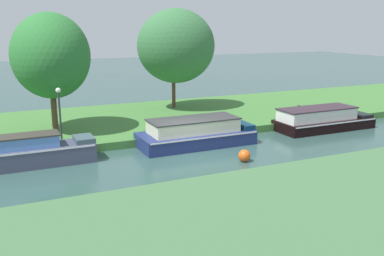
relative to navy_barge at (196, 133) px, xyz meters
name	(u,v)px	position (x,y,z in m)	size (l,w,h in m)	color
ground_plane	(190,153)	(-0.90, -1.20, -0.61)	(120.00, 120.00, 0.00)	#304F4A
riverbank_far	(142,120)	(-0.90, 5.80, -0.41)	(72.00, 10.00, 0.40)	#407735
riverbank_near	(321,231)	(-0.90, -10.20, -0.41)	(72.00, 10.00, 0.40)	#416C41
navy_barge	(196,133)	(0.00, 0.00, 0.00)	(5.75, 2.34, 1.38)	navy
slate_narrowboat	(2,155)	(-8.91, 0.00, 0.01)	(7.41, 1.46, 1.38)	#41445C
black_cruiser	(322,120)	(8.00, 0.00, -0.04)	(5.82, 2.20, 1.30)	black
willow_tree_left	(51,56)	(-6.15, 4.32, 3.73)	(3.95, 4.75, 6.12)	#503C26
willow_tree_centre	(176,46)	(2.09, 7.45, 3.91)	(5.14, 4.42, 6.52)	brown
lamp_post	(59,108)	(-6.21, 1.99, 1.46)	(0.24, 0.24, 2.61)	#333338
mooring_post_near	(298,112)	(7.33, 1.29, 0.21)	(0.18, 0.18, 0.84)	#433126
mooring_post_far	(180,127)	(-0.32, 1.29, 0.10)	(0.18, 0.18, 0.62)	#533332
channel_buoy	(244,156)	(0.79, -3.32, -0.34)	(0.54, 0.54, 0.54)	#E55919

